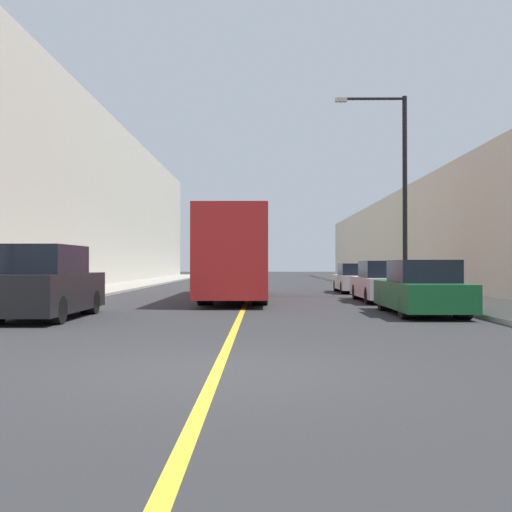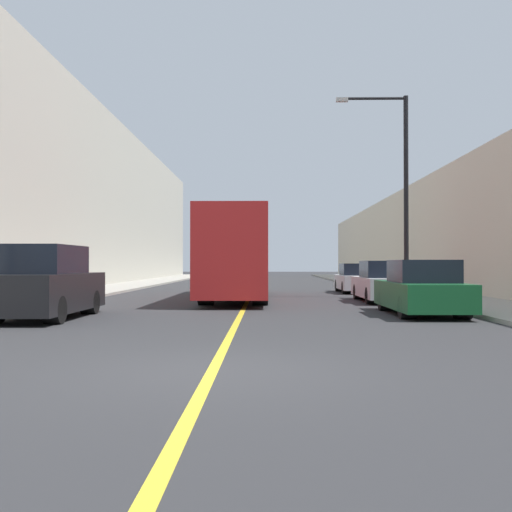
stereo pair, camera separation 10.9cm
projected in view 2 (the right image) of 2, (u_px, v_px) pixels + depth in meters
ground_plane at (212, 371)px, 8.08m from camera, size 200.00×200.00×0.00m
sidewalk_left at (130, 285)px, 38.21m from camera, size 3.25×72.00×0.12m
sidewalk_right at (381, 286)px, 37.93m from camera, size 3.25×72.00×0.12m
building_row_left at (74, 196)px, 38.35m from camera, size 4.00×72.00×11.54m
building_row_right at (438, 237)px, 37.91m from camera, size 4.00×72.00×6.34m
road_center_line at (255, 286)px, 38.07m from camera, size 0.16×72.00×0.01m
bus at (238, 255)px, 24.71m from camera, size 2.44×12.24×3.41m
parked_suv_left at (45, 285)px, 15.76m from camera, size 1.90×4.68×1.93m
car_right_near at (421, 290)px, 16.98m from camera, size 1.83×4.60×1.56m
car_right_mid at (383, 283)px, 22.75m from camera, size 1.79×4.73×1.56m
car_right_far at (357, 279)px, 29.88m from camera, size 1.87×4.35×1.46m
street_lamp_right at (400, 181)px, 25.41m from camera, size 3.06×0.24×8.48m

